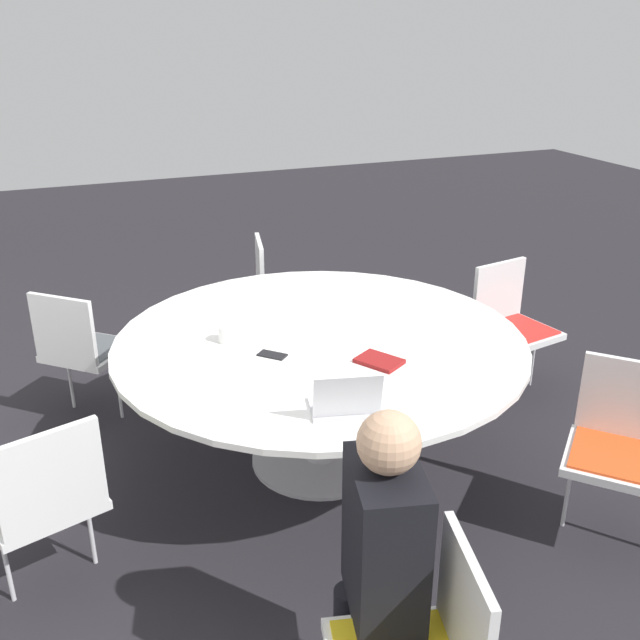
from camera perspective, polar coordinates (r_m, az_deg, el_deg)
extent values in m
plane|color=black|center=(4.07, 0.00, -11.09)|extent=(16.00, 16.00, 0.00)
cylinder|color=#B7B7BC|center=(4.06, 0.00, -10.97)|extent=(0.76, 0.76, 0.02)
cylinder|color=#B7B7BC|center=(3.87, 0.00, -6.55)|extent=(0.17, 0.17, 0.70)
cylinder|color=white|center=(3.71, 0.00, -1.64)|extent=(2.13, 2.13, 0.03)
cube|color=silver|center=(2.34, 11.52, -21.76)|extent=(0.41, 0.13, 0.40)
cube|color=silver|center=(3.56, 22.58, -10.34)|extent=(0.61, 0.61, 0.04)
cube|color=#E04C1E|center=(3.55, 22.65, -9.99)|extent=(0.54, 0.53, 0.01)
cube|color=silver|center=(3.62, 23.34, -5.83)|extent=(0.33, 0.31, 0.40)
cylinder|color=silver|center=(3.68, 19.21, -12.77)|extent=(0.02, 0.02, 0.41)
cube|color=silver|center=(4.72, 15.51, -1.00)|extent=(0.49, 0.51, 0.04)
cube|color=red|center=(4.71, 15.54, -0.71)|extent=(0.43, 0.45, 0.01)
cube|color=silver|center=(4.77, 14.09, 2.22)|extent=(0.10, 0.42, 0.40)
cylinder|color=silver|center=(4.94, 16.67, -2.91)|extent=(0.02, 0.02, 0.41)
cylinder|color=silver|center=(4.70, 13.71, -3.97)|extent=(0.02, 0.02, 0.41)
cube|color=silver|center=(5.19, -2.61, 2.01)|extent=(0.52, 0.51, 0.04)
cube|color=teal|center=(5.18, -2.61, 2.28)|extent=(0.46, 0.45, 0.01)
cube|color=silver|center=(5.10, -4.83, 4.19)|extent=(0.41, 0.12, 0.40)
cylinder|color=silver|center=(5.44, -2.79, 0.49)|extent=(0.02, 0.02, 0.41)
cylinder|color=silver|center=(5.11, -2.33, -1.04)|extent=(0.02, 0.02, 0.41)
cube|color=silver|center=(4.53, -17.95, -2.36)|extent=(0.61, 0.61, 0.04)
cube|color=#4C5156|center=(4.52, -17.99, -2.06)|extent=(0.53, 0.54, 0.01)
cube|color=silver|center=(4.31, -19.86, -0.73)|extent=(0.30, 0.33, 0.40)
cylinder|color=silver|center=(4.73, -19.36, -4.45)|extent=(0.02, 0.02, 0.41)
cylinder|color=silver|center=(4.52, -15.80, -5.28)|extent=(0.02, 0.02, 0.41)
cube|color=silver|center=(3.27, -21.38, -13.33)|extent=(0.53, 0.54, 0.04)
cube|color=olive|center=(3.26, -21.44, -12.96)|extent=(0.47, 0.48, 0.01)
cube|color=silver|center=(2.99, -20.76, -11.77)|extent=(0.15, 0.41, 0.40)
cylinder|color=silver|center=(3.37, -23.82, -17.30)|extent=(0.02, 0.02, 0.41)
cylinder|color=silver|center=(3.44, -17.91, -15.43)|extent=(0.02, 0.02, 0.41)
cylinder|color=black|center=(2.80, 2.17, -24.09)|extent=(0.10, 0.10, 0.45)
cube|color=black|center=(2.41, 5.19, -17.26)|extent=(0.40, 0.30, 0.55)
sphere|color=tan|center=(2.19, 5.54, -9.73)|extent=(0.20, 0.20, 0.20)
cube|color=silver|center=(3.04, 1.89, -6.99)|extent=(0.27, 0.33, 0.02)
cube|color=silver|center=(2.91, 2.24, -6.10)|extent=(0.12, 0.29, 0.20)
cube|color=black|center=(2.91, 2.22, -6.05)|extent=(0.10, 0.26, 0.17)
cube|color=maroon|center=(3.44, 4.76, -3.29)|extent=(0.26, 0.24, 0.02)
cylinder|color=white|center=(3.67, -7.44, -1.11)|extent=(0.09, 0.09, 0.09)
cube|color=black|center=(3.51, -3.84, -2.81)|extent=(0.15, 0.15, 0.01)
cube|color=#661E56|center=(5.25, 8.57, -1.32)|extent=(0.36, 0.16, 0.28)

